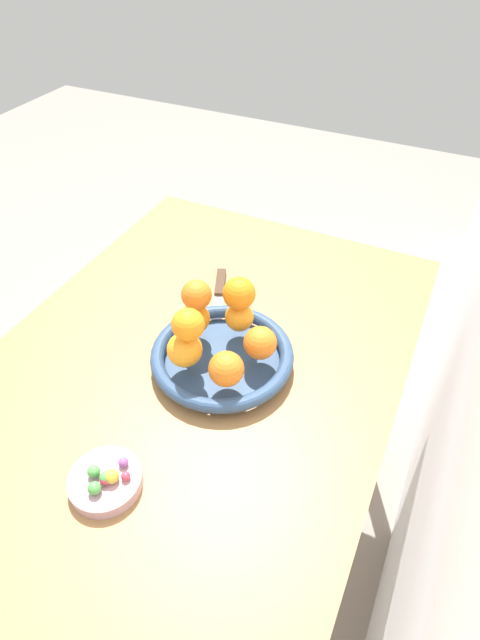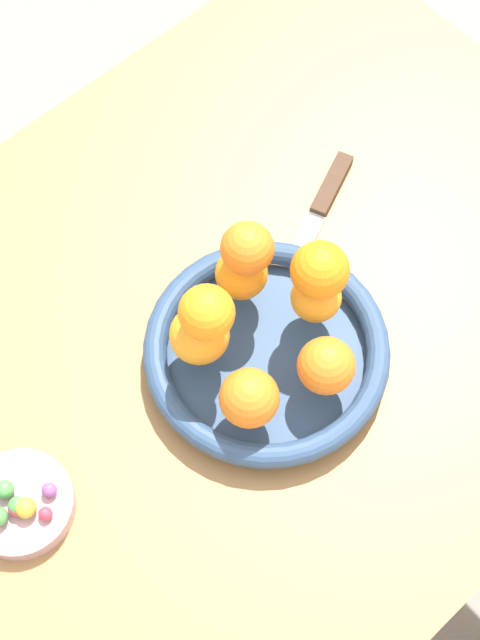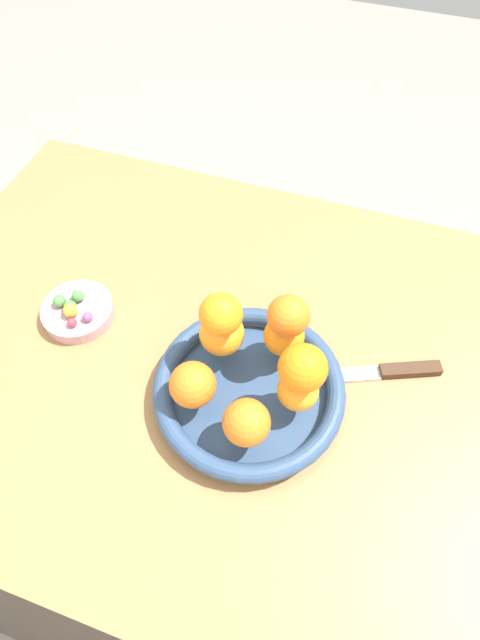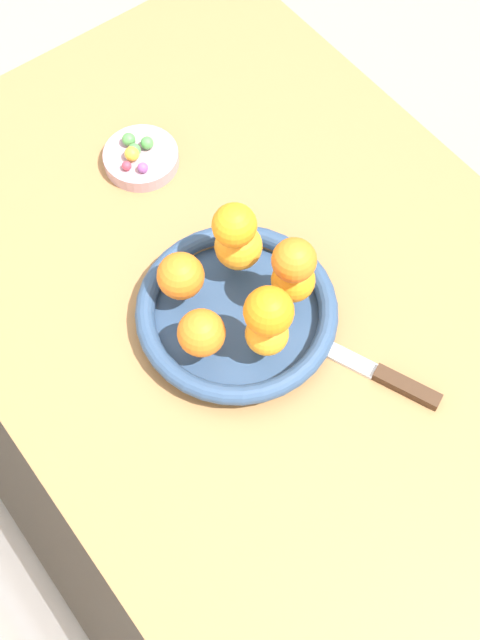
# 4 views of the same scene
# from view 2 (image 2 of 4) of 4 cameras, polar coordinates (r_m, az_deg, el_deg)

# --- Properties ---
(ground_plane) EXTENTS (6.00, 6.00, 0.00)m
(ground_plane) POSITION_cam_2_polar(r_m,az_deg,el_deg) (1.79, -1.11, -11.43)
(ground_plane) COLOR gray
(dining_table) EXTENTS (1.10, 0.76, 0.74)m
(dining_table) POSITION_cam_2_polar(r_m,az_deg,el_deg) (1.17, -1.66, -3.29)
(dining_table) COLOR #9E7042
(dining_table) RESTS_ON ground_plane
(fruit_bowl) EXTENTS (0.27, 0.27, 0.04)m
(fruit_bowl) POSITION_cam_2_polar(r_m,az_deg,el_deg) (1.06, 1.56, -1.84)
(fruit_bowl) COLOR navy
(fruit_bowl) RESTS_ON dining_table
(candy_dish) EXTENTS (0.11, 0.11, 0.02)m
(candy_dish) POSITION_cam_2_polar(r_m,az_deg,el_deg) (1.04, -12.67, -10.40)
(candy_dish) COLOR #B28C99
(candy_dish) RESTS_ON dining_table
(orange_0) EXTENTS (0.06, 0.06, 0.06)m
(orange_0) POSITION_cam_2_polar(r_m,az_deg,el_deg) (1.04, 4.45, 1.33)
(orange_0) COLOR orange
(orange_0) RESTS_ON fruit_bowl
(orange_1) EXTENTS (0.06, 0.06, 0.06)m
(orange_1) POSITION_cam_2_polar(r_m,az_deg,el_deg) (1.05, 0.08, 2.72)
(orange_1) COLOR orange
(orange_1) RESTS_ON fruit_bowl
(orange_2) EXTENTS (0.06, 0.06, 0.06)m
(orange_2) POSITION_cam_2_polar(r_m,az_deg,el_deg) (1.02, -2.38, -0.88)
(orange_2) COLOR orange
(orange_2) RESTS_ON fruit_bowl
(orange_3) EXTENTS (0.06, 0.06, 0.06)m
(orange_3) POSITION_cam_2_polar(r_m,az_deg,el_deg) (0.99, 0.54, -4.56)
(orange_3) COLOR orange
(orange_3) RESTS_ON fruit_bowl
(orange_4) EXTENTS (0.06, 0.06, 0.06)m
(orange_4) POSITION_cam_2_polar(r_m,az_deg,el_deg) (1.01, 5.04, -2.67)
(orange_4) COLOR orange
(orange_4) RESTS_ON fruit_bowl
(orange_5) EXTENTS (0.06, 0.06, 0.06)m
(orange_5) POSITION_cam_2_polar(r_m,az_deg,el_deg) (1.00, 0.43, 4.20)
(orange_5) COLOR orange
(orange_5) RESTS_ON orange_1
(orange_6) EXTENTS (0.06, 0.06, 0.06)m
(orange_6) POSITION_cam_2_polar(r_m,az_deg,el_deg) (0.99, 4.67, 2.90)
(orange_6) COLOR orange
(orange_6) RESTS_ON orange_0
(orange_7) EXTENTS (0.06, 0.06, 0.06)m
(orange_7) POSITION_cam_2_polar(r_m,az_deg,el_deg) (0.96, -1.96, 0.44)
(orange_7) COLOR orange
(orange_7) RESTS_ON orange_2
(candy_ball_0) EXTENTS (0.02, 0.02, 0.02)m
(candy_ball_0) POSITION_cam_2_polar(r_m,az_deg,el_deg) (1.02, -11.04, -9.68)
(candy_ball_0) COLOR #8C4C99
(candy_ball_0) RESTS_ON candy_dish
(candy_ball_1) EXTENTS (0.02, 0.02, 0.02)m
(candy_ball_1) POSITION_cam_2_polar(r_m,az_deg,el_deg) (1.02, -12.80, -10.50)
(candy_ball_1) COLOR #4C9947
(candy_ball_1) RESTS_ON candy_dish
(candy_ball_2) EXTENTS (0.01, 0.01, 0.01)m
(candy_ball_2) POSITION_cam_2_polar(r_m,az_deg,el_deg) (1.01, -11.25, -11.00)
(candy_ball_2) COLOR #C6384C
(candy_ball_2) RESTS_ON candy_dish
(candy_ball_3) EXTENTS (0.02, 0.02, 0.02)m
(candy_ball_3) POSITION_cam_2_polar(r_m,az_deg,el_deg) (1.02, -12.86, -10.60)
(candy_ball_3) COLOR #C6384C
(candy_ball_3) RESTS_ON candy_dish
(candy_ball_4) EXTENTS (0.02, 0.02, 0.02)m
(candy_ball_4) POSITION_cam_2_polar(r_m,az_deg,el_deg) (1.02, -12.37, -10.61)
(candy_ball_4) COLOR gold
(candy_ball_4) RESTS_ON candy_dish
(candy_ball_6) EXTENTS (0.02, 0.02, 0.02)m
(candy_ball_6) POSITION_cam_2_polar(r_m,az_deg,el_deg) (1.03, -13.53, -9.56)
(candy_ball_6) COLOR #4C9947
(candy_ball_6) RESTS_ON candy_dish
(knife) EXTENTS (0.25, 0.12, 0.01)m
(knife) POSITION_cam_2_polar(r_m,az_deg,el_deg) (1.16, 4.19, 5.53)
(knife) COLOR #3F2819
(knife) RESTS_ON dining_table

